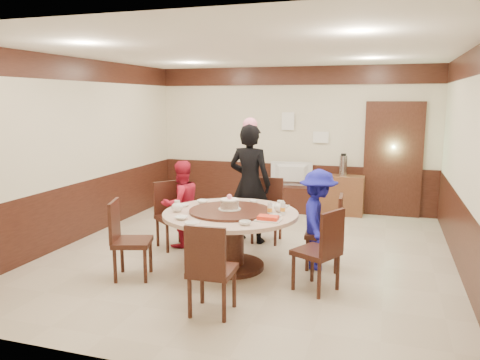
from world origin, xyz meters
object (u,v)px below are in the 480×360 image
(birthday_cake, at_px, (229,204))
(tv_stand, at_px, (291,198))
(thermos, at_px, (343,166))
(person_red, at_px, (181,204))
(banquet_table, at_px, (231,228))
(side_cabinet, at_px, (342,195))
(shrimp_platter, at_px, (268,219))
(person_standing, at_px, (250,184))
(television, at_px, (291,174))
(person_blue, at_px, (318,219))

(birthday_cake, bearing_deg, tv_stand, 87.83)
(thermos, bearing_deg, birthday_cake, -108.24)
(person_red, xyz_separation_m, thermos, (2.09, 2.72, 0.30))
(banquet_table, bearing_deg, person_red, 146.30)
(tv_stand, distance_m, side_cabinet, 0.99)
(shrimp_platter, bearing_deg, person_standing, 114.10)
(banquet_table, distance_m, television, 3.37)
(birthday_cake, height_order, tv_stand, birthday_cake)
(banquet_table, relative_size, shrimp_platter, 5.78)
(banquet_table, bearing_deg, television, 88.19)
(banquet_table, height_order, shrimp_platter, shrimp_platter)
(birthday_cake, distance_m, shrimp_platter, 0.67)
(shrimp_platter, height_order, thermos, thermos)
(person_standing, xyz_separation_m, thermos, (1.19, 2.20, 0.03))
(person_blue, bearing_deg, tv_stand, 9.82)
(birthday_cake, height_order, side_cabinet, birthday_cake)
(tv_stand, bearing_deg, person_blue, -72.25)
(banquet_table, xyz_separation_m, tv_stand, (0.11, 3.36, -0.28))
(person_blue, xyz_separation_m, birthday_cake, (-1.09, -0.33, 0.20))
(person_red, height_order, television, person_red)
(banquet_table, height_order, tv_stand, banquet_table)
(banquet_table, xyz_separation_m, shrimp_platter, (0.57, -0.29, 0.24))
(person_blue, distance_m, shrimp_platter, 0.83)
(person_standing, height_order, thermos, person_standing)
(banquet_table, bearing_deg, tv_stand, 88.19)
(person_standing, height_order, person_blue, person_standing)
(shrimp_platter, bearing_deg, birthday_cake, 152.13)
(person_red, bearing_deg, shrimp_platter, 95.14)
(person_blue, height_order, thermos, person_blue)
(birthday_cake, bearing_deg, shrimp_platter, -27.87)
(birthday_cake, bearing_deg, thermos, 71.76)
(birthday_cake, relative_size, side_cabinet, 0.37)
(banquet_table, bearing_deg, shrimp_platter, -27.15)
(person_blue, relative_size, thermos, 3.41)
(side_cabinet, bearing_deg, television, -178.25)
(person_standing, relative_size, shrimp_platter, 6.06)
(tv_stand, xyz_separation_m, side_cabinet, (0.98, 0.03, 0.12))
(person_red, distance_m, person_blue, 2.09)
(side_cabinet, xyz_separation_m, thermos, (0.00, 0.00, 0.56))
(banquet_table, distance_m, birthday_cake, 0.32)
(person_blue, xyz_separation_m, tv_stand, (-0.96, 3.01, -0.40))
(person_standing, xyz_separation_m, person_red, (-0.91, -0.53, -0.27))
(shrimp_platter, height_order, side_cabinet, shrimp_platter)
(person_red, height_order, shrimp_platter, person_red)
(banquet_table, xyz_separation_m, person_red, (-1.00, 0.67, 0.11))
(person_blue, distance_m, birthday_cake, 1.16)
(birthday_cake, distance_m, television, 3.35)
(thermos, bearing_deg, television, -178.26)
(side_cabinet, height_order, thermos, thermos)
(television, height_order, thermos, thermos)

